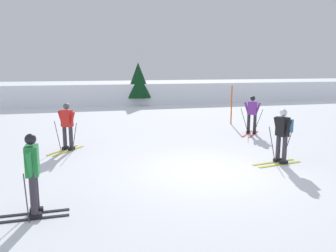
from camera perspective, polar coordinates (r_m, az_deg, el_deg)
name	(u,v)px	position (r m, az deg, el deg)	size (l,w,h in m)	color
ground_plane	(209,172)	(9.81, 7.05, -7.76)	(120.00, 120.00, 0.00)	white
far_snow_ridge	(122,92)	(29.48, -7.78, 5.79)	(80.00, 7.16, 1.66)	white
skier_purple	(252,113)	(15.48, 14.16, 2.21)	(1.34, 1.44, 1.71)	red
skier_green	(32,173)	(7.22, -22.11, -7.42)	(1.61, 1.00, 1.71)	black
skier_red	(67,125)	(12.55, -16.82, 0.12)	(1.27, 1.49, 1.71)	gold
skier_black	(283,133)	(10.96, 18.97, -1.19)	(1.64, 0.99, 1.71)	gold
trail_marker_pole	(231,105)	(17.85, 10.76, 3.54)	(0.07, 0.07, 2.02)	#C65614
conifer_far_left	(138,80)	(26.51, -5.08, 7.79)	(2.09, 2.09, 3.32)	#513823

